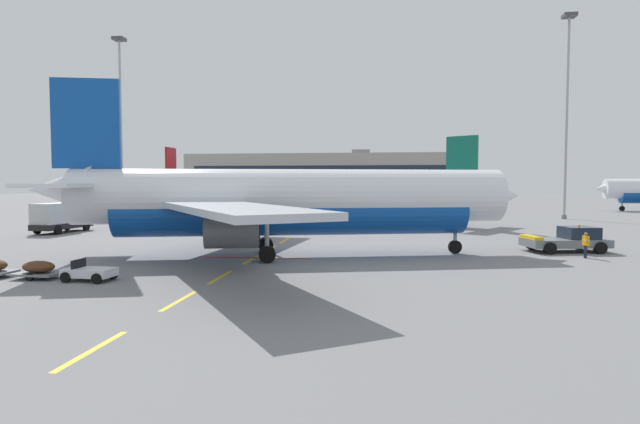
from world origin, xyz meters
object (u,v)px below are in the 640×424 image
at_px(ground_crew_worker, 586,243).
at_px(apron_light_mast_far, 567,95).
at_px(baggage_train, 15,268).
at_px(airliner_foreground, 286,201).
at_px(apron_light_mast_near, 121,107).
at_px(airliner_far_center, 197,191).
at_px(pushback_tug, 568,240).
at_px(fuel_service_truck, 61,217).
at_px(airliner_mid_left, 377,196).

height_order(ground_crew_worker, apron_light_mast_far, apron_light_mast_far).
distance_m(baggage_train, ground_crew_worker, 36.11).
relative_size(baggage_train, ground_crew_worker, 6.53).
distance_m(airliner_foreground, apron_light_mast_near, 59.16).
bearing_deg(airliner_far_center, pushback_tug, -48.62).
xyz_separation_m(airliner_far_center, ground_crew_worker, (51.18, -61.34, -2.68)).
height_order(fuel_service_truck, ground_crew_worker, fuel_service_truck).
bearing_deg(baggage_train, ground_crew_worker, 19.30).
bearing_deg(apron_light_mast_far, airliner_mid_left, -159.01).
relative_size(airliner_mid_left, apron_light_mast_far, 0.96).
xyz_separation_m(airliner_foreground, airliner_far_center, (-30.34, 63.21, -0.24)).
xyz_separation_m(airliner_mid_left, ground_crew_worker, (14.87, -31.06, -2.45)).
bearing_deg(fuel_service_truck, apron_light_mast_near, 106.88).
bearing_deg(airliner_far_center, apron_light_mast_far, -17.44).
bearing_deg(apron_light_mast_near, airliner_mid_left, -15.67).
relative_size(airliner_mid_left, ground_crew_worker, 15.90).
distance_m(airliner_mid_left, fuel_service_truck, 37.78).
distance_m(baggage_train, apron_light_mast_near, 61.85).
distance_m(airliner_foreground, baggage_train, 16.97).
bearing_deg(pushback_tug, airliner_mid_left, 118.10).
bearing_deg(fuel_service_truck, pushback_tug, -11.20).
relative_size(pushback_tug, baggage_train, 0.55).
bearing_deg(airliner_far_center, ground_crew_worker, -50.16).
xyz_separation_m(airliner_mid_left, apron_light_mast_far, (27.04, 10.37, 14.48)).
xyz_separation_m(fuel_service_truck, apron_light_mast_near, (-9.13, 30.10, 16.02)).
xyz_separation_m(airliner_mid_left, fuel_service_truck, (-33.01, -18.28, -1.83)).
bearing_deg(airliner_foreground, baggage_train, -142.74).
height_order(baggage_train, apron_light_mast_near, apron_light_mast_near).
bearing_deg(apron_light_mast_far, fuel_service_truck, -154.50).
distance_m(airliner_foreground, airliner_mid_left, 33.47).
height_order(airliner_foreground, apron_light_mast_far, apron_light_mast_far).
bearing_deg(apron_light_mast_near, airliner_foreground, -51.05).
distance_m(airliner_mid_left, apron_light_mast_far, 32.38).
bearing_deg(ground_crew_worker, fuel_service_truck, 165.05).
distance_m(apron_light_mast_near, apron_light_mast_far, 69.20).
relative_size(airliner_mid_left, baggage_train, 2.43).
bearing_deg(pushback_tug, fuel_service_truck, 168.80).
relative_size(airliner_mid_left, airliner_far_center, 0.87).
distance_m(pushback_tug, airliner_mid_left, 31.56).
height_order(airliner_foreground, ground_crew_worker, airliner_foreground).
bearing_deg(airliner_mid_left, airliner_far_center, 140.18).
height_order(airliner_far_center, apron_light_mast_near, apron_light_mast_near).
bearing_deg(baggage_train, airliner_foreground, 37.26).
bearing_deg(apron_light_mast_near, airliner_far_center, 72.46).
bearing_deg(ground_crew_worker, airliner_foreground, -174.88).
xyz_separation_m(fuel_service_truck, ground_crew_worker, (47.88, -12.79, -0.62)).
height_order(pushback_tug, ground_crew_worker, pushback_tug).
relative_size(airliner_foreground, baggage_train, 2.95).
bearing_deg(airliner_mid_left, apron_light_mast_far, 20.99).
distance_m(airliner_foreground, apron_light_mast_far, 56.23).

